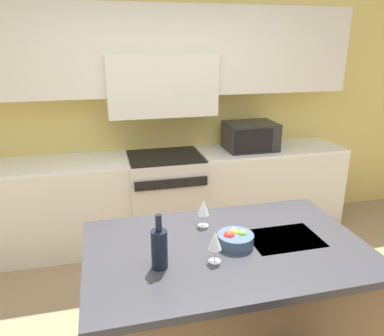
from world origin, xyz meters
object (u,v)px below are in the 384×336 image
Objects in this scene: wine_bottle at (159,248)px; wine_glass_far at (203,208)px; microwave at (250,136)px; wine_glass_near at (215,241)px; range_stove at (166,198)px; fruit_bowl at (235,239)px.

wine_bottle reaches higher than wine_glass_far.
wine_glass_near is (-1.00, -1.95, -0.06)m from microwave.
range_stove is at bearing -178.87° from microwave.
microwave is 2.32m from wine_bottle.
wine_glass_near is at bearing -117.29° from microwave.
range_stove is 4.34× the size of fruit_bowl.
fruit_bowl is at bearing -86.49° from range_stove.
wine_glass_near reaches higher than fruit_bowl.
wine_glass_far reaches higher than range_stove.
wine_glass_near is (0.30, -0.02, 0.01)m from wine_bottle.
microwave is 2.82× the size of wine_glass_near.
wine_glass_far is (0.05, 0.42, 0.00)m from wine_glass_near.
wine_glass_near is 0.87× the size of fruit_bowl.
wine_glass_near and wine_glass_far have the same top height.
microwave is 1.71× the size of wine_bottle.
wine_bottle is at bearing 175.51° from wine_glass_near.
fruit_bowl reaches higher than range_stove.
wine_bottle is at bearing -100.88° from range_stove.
wine_glass_far is at bearing 82.90° from wine_glass_near.
range_stove is 1.77× the size of microwave.
microwave reaches higher than range_stove.
microwave reaches higher than wine_glass_far.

